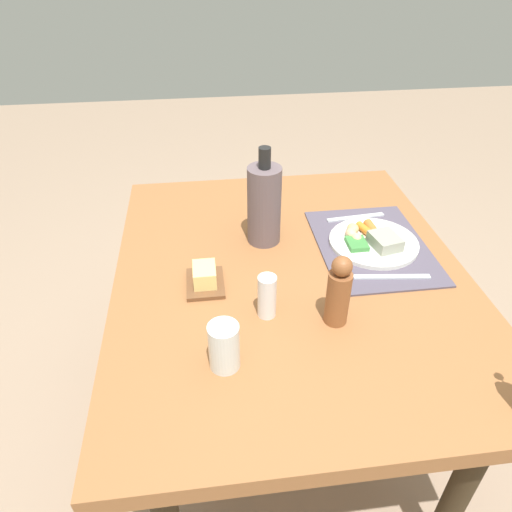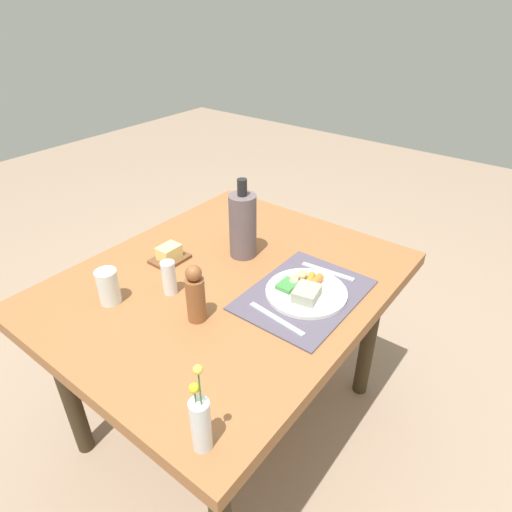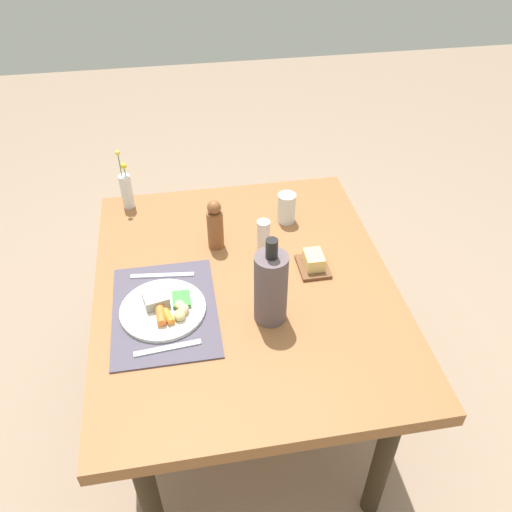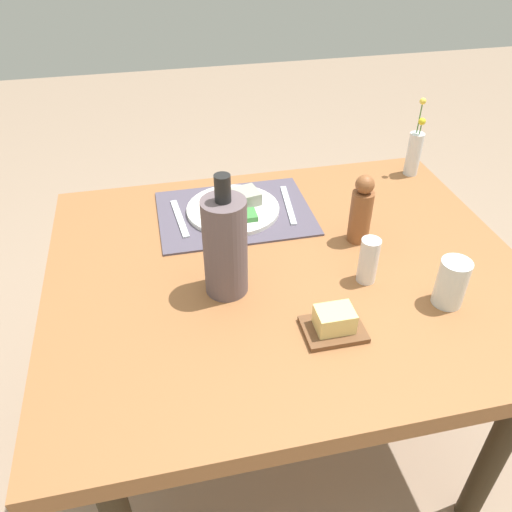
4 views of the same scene
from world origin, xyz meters
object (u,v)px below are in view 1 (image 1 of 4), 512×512
butter_dish (205,278)px  pepper_mill (339,292)px  dining_table (290,293)px  fork (392,277)px  salt_shaker (267,296)px  knife (356,217)px  water_tumbler (224,349)px  dinner_plate (373,241)px  cooler_bottle (264,204)px

butter_dish → pepper_mill: (-0.18, -0.31, 0.07)m
dining_table → pepper_mill: (-0.21, -0.07, 0.17)m
fork → pepper_mill: size_ratio=1.10×
butter_dish → salt_shaker: bearing=-132.1°
salt_shaker → pepper_mill: pepper_mill is taller
fork → knife: size_ratio=1.08×
water_tumbler → butter_dish: (0.28, 0.03, -0.03)m
water_tumbler → pepper_mill: bearing=-69.0°
dinner_plate → knife: 0.16m
dining_table → salt_shaker: size_ratio=10.13×
water_tumbler → dining_table: bearing=-33.2°
dinner_plate → water_tumbler: 0.63m
dining_table → cooler_bottle: cooler_bottle is taller
dining_table → knife: (0.24, -0.26, 0.09)m
dinner_plate → knife: (0.16, 0.00, -0.01)m
fork → knife: 0.32m
knife → butter_dish: butter_dish is taller
fork → cooler_bottle: (0.24, 0.32, 0.12)m
fork → cooler_bottle: size_ratio=0.70×
dinner_plate → cooler_bottle: (0.08, 0.32, 0.10)m
dining_table → salt_shaker: salt_shaker is taller
dining_table → pepper_mill: size_ratio=6.19×
dining_table → water_tumbler: water_tumbler is taller
cooler_bottle → water_tumbler: cooler_bottle is taller
dinner_plate → butter_dish: bearing=103.6°
knife → pepper_mill: (-0.45, 0.19, 0.08)m
dinner_plate → water_tumbler: water_tumbler is taller
cooler_bottle → dinner_plate: bearing=-103.2°
fork → butter_dish: 0.51m
water_tumbler → pepper_mill: pepper_mill is taller
dining_table → butter_dish: size_ratio=9.08×
knife → salt_shaker: size_ratio=1.67×
fork → salt_shaker: bearing=111.3°
knife → pepper_mill: pepper_mill is taller
salt_shaker → water_tumbler: bearing=142.5°
dinner_plate → knife: bearing=1.7°
fork → pepper_mill: (-0.14, 0.20, 0.08)m
dinner_plate → salt_shaker: bearing=125.5°
fork → butter_dish: size_ratio=1.62×
water_tumbler → butter_dish: water_tumbler is taller
knife → pepper_mill: size_ratio=1.02×
knife → water_tumbler: size_ratio=1.69×
knife → salt_shaker: bearing=134.0°
dining_table → knife: 0.37m
water_tumbler → cooler_bottle: bearing=-17.8°
knife → water_tumbler: 0.73m
knife → butter_dish: 0.57m
water_tumbler → butter_dish: bearing=6.6°
knife → salt_shaker: 0.55m
dining_table → salt_shaker: bearing=151.0°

